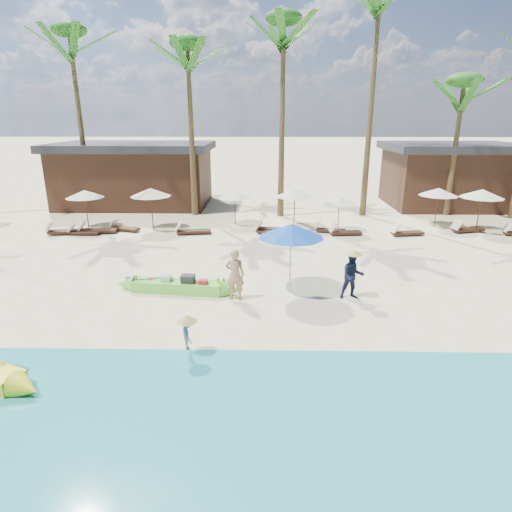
{
  "coord_description": "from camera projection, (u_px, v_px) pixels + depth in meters",
  "views": [
    {
      "loc": [
        1.1,
        -12.73,
        6.08
      ],
      "look_at": [
        0.82,
        2.0,
        1.23
      ],
      "focal_mm": 30.0,
      "sensor_mm": 36.0,
      "label": 1
    }
  ],
  "objects": [
    {
      "name": "lounger_5_left",
      "position": [
        191.0,
        230.0,
        22.97
      ],
      "size": [
        1.97,
        0.88,
        0.65
      ],
      "rotation": [
        0.0,
        0.0,
        0.16
      ],
      "color": "#3C2318",
      "rests_on": "ground"
    },
    {
      "name": "green_canoe",
      "position": [
        177.0,
        286.0,
        15.43
      ],
      "size": [
        5.24,
        1.08,
        0.67
      ],
      "rotation": [
        0.0,
        0.0,
        -0.12
      ],
      "color": "#6EE445",
      "rests_on": "ground"
    },
    {
      "name": "resort_parasol_9",
      "position": [
        482.0,
        194.0,
        22.88
      ],
      "size": [
        2.27,
        2.27,
        2.34
      ],
      "color": "#3C2318",
      "rests_on": "ground"
    },
    {
      "name": "palm_6",
      "position": [
        462.0,
        98.0,
        25.36
      ],
      "size": [
        2.08,
        2.08,
        8.51
      ],
      "color": "brown",
      "rests_on": "ground"
    },
    {
      "name": "wet_sand_strip",
      "position": [
        212.0,
        410.0,
        9.26
      ],
      "size": [
        240.0,
        4.5,
        0.01
      ],
      "primitive_type": "cube",
      "color": "tan",
      "rests_on": "ground"
    },
    {
      "name": "resort_parasol_7",
      "position": [
        339.0,
        200.0,
        23.07
      ],
      "size": [
        1.88,
        1.88,
        1.93
      ],
      "color": "#3C2318",
      "rests_on": "ground"
    },
    {
      "name": "resort_parasol_3",
      "position": [
        85.0,
        194.0,
        23.78
      ],
      "size": [
        2.08,
        2.08,
        2.14
      ],
      "color": "#3C2318",
      "rests_on": "ground"
    },
    {
      "name": "resort_parasol_4",
      "position": [
        151.0,
        192.0,
        23.45
      ],
      "size": [
        2.23,
        2.23,
        2.3
      ],
      "color": "#3C2318",
      "rests_on": "ground"
    },
    {
      "name": "palm_4",
      "position": [
        283.0,
        53.0,
        24.33
      ],
      "size": [
        2.08,
        2.08,
        11.7
      ],
      "color": "brown",
      "rests_on": "ground"
    },
    {
      "name": "resort_parasol_5",
      "position": [
        235.0,
        195.0,
        24.62
      ],
      "size": [
        1.87,
        1.87,
        1.92
      ],
      "color": "#3C2318",
      "rests_on": "ground"
    },
    {
      "name": "ground",
      "position": [
        230.0,
        311.0,
        14.01
      ],
      "size": [
        240.0,
        240.0,
        0.0
      ],
      "primitive_type": "plane",
      "color": "#FFF1BC",
      "rests_on": "ground"
    },
    {
      "name": "resort_parasol_8",
      "position": [
        439.0,
        192.0,
        24.01
      ],
      "size": [
        2.16,
        2.16,
        2.22
      ],
      "color": "#3C2318",
      "rests_on": "ground"
    },
    {
      "name": "palm_5",
      "position": [
        377.0,
        28.0,
        24.15
      ],
      "size": [
        2.08,
        2.08,
        13.6
      ],
      "color": "brown",
      "rests_on": "ground"
    },
    {
      "name": "palm_2",
      "position": [
        73.0,
        61.0,
        25.65
      ],
      "size": [
        2.08,
        2.08,
        11.33
      ],
      "color": "brown",
      "rests_on": "ground"
    },
    {
      "name": "lounger_8_left",
      "position": [
        405.0,
        232.0,
        22.7
      ],
      "size": [
        1.83,
        0.83,
        0.6
      ],
      "rotation": [
        0.0,
        0.0,
        0.17
      ],
      "color": "#3C2318",
      "rests_on": "ground"
    },
    {
      "name": "lounger_9_left",
      "position": [
        466.0,
        229.0,
        23.35
      ],
      "size": [
        1.94,
        1.03,
        0.63
      ],
      "rotation": [
        0.0,
        0.0,
        0.26
      ],
      "color": "#3C2318",
      "rests_on": "ground"
    },
    {
      "name": "palm_3",
      "position": [
        189.0,
        71.0,
        24.94
      ],
      "size": [
        2.08,
        2.08,
        10.52
      ],
      "color": "brown",
      "rests_on": "ground"
    },
    {
      "name": "lounger_3_right",
      "position": [
        83.0,
        232.0,
        22.84
      ],
      "size": [
        1.64,
        0.52,
        0.55
      ],
      "rotation": [
        0.0,
        0.0,
        -0.01
      ],
      "color": "#3C2318",
      "rests_on": "ground"
    },
    {
      "name": "lounger_4_left",
      "position": [
        96.0,
        229.0,
        23.13
      ],
      "size": [
        2.02,
        0.8,
        0.67
      ],
      "rotation": [
        0.0,
        0.0,
        0.1
      ],
      "color": "#3C2318",
      "rests_on": "ground"
    },
    {
      "name": "pavilion_west",
      "position": [
        135.0,
        174.0,
        30.09
      ],
      "size": [
        10.8,
        6.6,
        4.3
      ],
      "color": "#3C2318",
      "rests_on": "ground"
    },
    {
      "name": "resort_parasol_6",
      "position": [
        295.0,
        193.0,
        23.7
      ],
      "size": [
        2.15,
        2.15,
        2.22
      ],
      "color": "#3C2318",
      "rests_on": "ground"
    },
    {
      "name": "pavilion_east",
      "position": [
        450.0,
        174.0,
        29.69
      ],
      "size": [
        8.8,
        6.6,
        4.3
      ],
      "color": "#3C2318",
      "rests_on": "ground"
    },
    {
      "name": "vendor_green",
      "position": [
        353.0,
        276.0,
        14.7
      ],
      "size": [
        0.84,
        0.68,
        1.66
      ],
      "primitive_type": "imported",
      "rotation": [
        0.0,
        0.0,
        0.06
      ],
      "color": "#121933",
      "rests_on": "ground"
    },
    {
      "name": "lounger_7_right",
      "position": [
        343.0,
        232.0,
        22.78
      ],
      "size": [
        1.75,
        0.66,
        0.58
      ],
      "rotation": [
        0.0,
        0.0,
        0.08
      ],
      "color": "#3C2318",
      "rests_on": "ground"
    },
    {
      "name": "tourist",
      "position": [
        235.0,
        275.0,
        14.62
      ],
      "size": [
        0.71,
        0.51,
        1.81
      ],
      "primitive_type": "imported",
      "rotation": [
        0.0,
        0.0,
        3.02
      ],
      "color": "tan",
      "rests_on": "ground"
    },
    {
      "name": "lounger_3_left",
      "position": [
        64.0,
        230.0,
        22.92
      ],
      "size": [
        2.03,
        0.94,
        0.66
      ],
      "rotation": [
        0.0,
        0.0,
        0.18
      ],
      "color": "#3C2318",
      "rests_on": "ground"
    },
    {
      "name": "blue_umbrella",
      "position": [
        291.0,
        231.0,
        14.87
      ],
      "size": [
        2.33,
        2.33,
        2.51
      ],
      "color": "#99999E",
      "rests_on": "ground"
    },
    {
      "name": "lounger_6_left",
      "position": [
        269.0,
        231.0,
        23.0
      ],
      "size": [
        1.7,
        0.97,
        0.55
      ],
      "rotation": [
        0.0,
        0.0,
        -0.31
      ],
      "color": "#3C2318",
      "rests_on": "ground"
    },
    {
      "name": "lounger_6_right",
      "position": [
        272.0,
        228.0,
        23.36
      ],
      "size": [
        2.06,
        0.96,
        0.67
      ],
      "rotation": [
        0.0,
        0.0,
        -0.19
      ],
      "color": "#3C2318",
      "rests_on": "ground"
    },
    {
      "name": "vendor_yellow",
      "position": [
        187.0,
        334.0,
        11.24
      ],
      "size": [
        0.52,
        0.64,
        0.86
      ],
      "primitive_type": "imported",
      "rotation": [
        0.0,
        0.0,
        2.0
      ],
      "color": "gray",
      "rests_on": "ground"
    },
    {
      "name": "lounger_7_left",
      "position": [
        328.0,
        229.0,
        23.32
      ],
      "size": [
        1.72,
        0.84,
        0.56
      ],
      "rotation": [
        0.0,
        0.0,
        -0.21
      ],
      "color": "#3C2318",
      "rests_on": "ground"
    },
    {
      "name": "lounger_4_right",
      "position": [
        123.0,
        227.0,
        23.64
      ],
      "size": [
        1.78,
        1.04,
        0.58
      ],
      "rotation": [
        0.0,
        0.0,
        -0.32
      ],
      "color": "#3C2318",
      "rests_on": "ground"
    }
  ]
}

